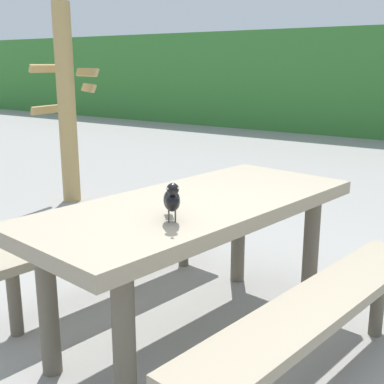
{
  "coord_description": "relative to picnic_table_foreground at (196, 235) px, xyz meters",
  "views": [
    {
      "loc": [
        1.0,
        -1.71,
        1.4
      ],
      "look_at": [
        -0.24,
        0.08,
        0.84
      ],
      "focal_mm": 47.25,
      "sensor_mm": 36.0,
      "label": 1
    }
  ],
  "objects": [
    {
      "name": "stalk_post_left_side",
      "position": [
        -2.6,
        1.5,
        0.44
      ],
      "size": [
        0.61,
        0.57,
        1.97
      ],
      "color": "tan",
      "rests_on": "ground"
    },
    {
      "name": "picnic_table_foreground",
      "position": [
        0.0,
        0.0,
        0.0
      ],
      "size": [
        1.9,
        1.92,
        0.74
      ],
      "color": "gray",
      "rests_on": "ground"
    },
    {
      "name": "bird_grackle",
      "position": [
        0.12,
        -0.36,
        0.29
      ],
      "size": [
        0.21,
        0.23,
        0.18
      ],
      "color": "black",
      "rests_on": "picnic_table_foreground"
    },
    {
      "name": "ground_plane",
      "position": [
        0.36,
        -0.28,
        -0.56
      ],
      "size": [
        60.0,
        60.0,
        0.0
      ],
      "primitive_type": "plane",
      "color": "gray"
    }
  ]
}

